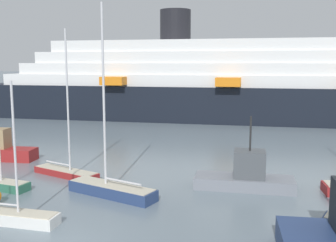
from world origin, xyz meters
TOP-DOWN VIEW (x-y plane):
  - sailboat_2 at (-3.32, 1.70)m, footprint 4.57×1.20m
  - sailboat_3 at (-0.43, 6.50)m, footprint 5.57×2.71m
  - sailboat_5 at (-4.94, 9.33)m, footprint 5.08×2.50m
  - fishing_boat_0 at (-12.08, 11.99)m, footprint 5.41×2.21m
  - fishing_boat_2 at (6.66, 9.95)m, footprint 5.94×2.45m
  - cruise_ship at (8.95, 40.09)m, footprint 81.60×16.96m

SIDE VIEW (x-z plane):
  - sailboat_2 at x=-3.32m, z-range -2.93..3.67m
  - sailboat_5 at x=-4.94m, z-range -4.29..5.21m
  - sailboat_3 at x=-0.43m, z-range -4.77..5.80m
  - fishing_boat_2 at x=6.66m, z-range -1.41..2.92m
  - fishing_boat_0 at x=-12.08m, z-range -1.33..2.93m
  - cruise_ship at x=8.95m, z-range -2.57..11.77m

